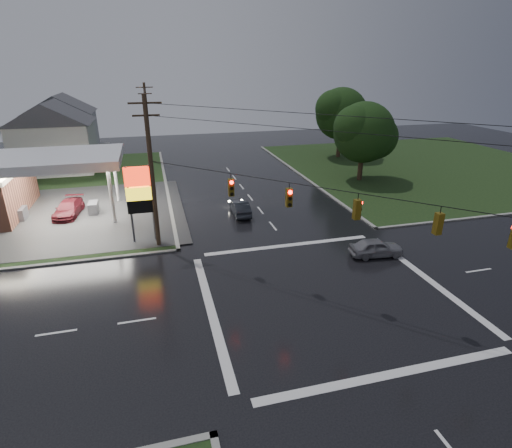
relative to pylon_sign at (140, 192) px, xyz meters
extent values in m
plane|color=black|center=(10.50, -10.50, -4.01)|extent=(120.00, 120.00, 0.00)
cube|color=black|center=(36.50, 15.50, -3.97)|extent=(36.00, 36.00, 0.08)
cube|color=#2D2D2D|center=(-9.50, 7.50, -3.92)|extent=(26.00, 18.00, 0.02)
cylinder|color=silver|center=(-2.50, 4.50, -1.51)|extent=(0.30, 0.30, 5.00)
cylinder|color=silver|center=(-12.50, 10.50, -1.51)|extent=(0.30, 0.30, 5.00)
cylinder|color=silver|center=(-2.50, 10.50, -1.51)|extent=(0.30, 0.30, 5.00)
cube|color=silver|center=(-7.50, 7.50, 1.19)|extent=(12.00, 8.00, 0.80)
cube|color=white|center=(-7.50, 7.50, 0.77)|extent=(11.40, 7.40, 0.04)
cube|color=#59595E|center=(-10.50, 7.50, -3.46)|extent=(0.80, 1.60, 1.10)
cube|color=#59595E|center=(-4.50, 7.50, -3.46)|extent=(0.80, 1.60, 1.10)
cylinder|color=#59595E|center=(-0.80, 0.00, -1.01)|extent=(0.16, 0.16, 6.00)
cylinder|color=#59595E|center=(0.80, 0.00, -1.01)|extent=(0.16, 0.16, 6.00)
cube|color=red|center=(0.00, 0.00, 1.19)|extent=(2.00, 0.35, 1.40)
cube|color=yellow|center=(0.00, 0.00, -0.11)|extent=(2.00, 0.35, 1.00)
cube|color=black|center=(0.00, 0.00, -1.11)|extent=(2.00, 0.35, 1.00)
cylinder|color=#382619|center=(1.00, -1.00, 1.49)|extent=(0.32, 0.32, 11.00)
cube|color=#382619|center=(1.00, -1.00, 6.39)|extent=(2.20, 0.12, 0.12)
cube|color=#382619|center=(1.00, -1.00, 5.59)|extent=(1.80, 0.12, 0.12)
cylinder|color=#382619|center=(1.00, 27.50, 1.24)|extent=(0.32, 0.32, 10.50)
cube|color=#382619|center=(1.00, 27.50, 5.89)|extent=(2.20, 0.12, 0.12)
cube|color=#382619|center=(1.00, 27.50, 5.09)|extent=(1.80, 0.12, 0.12)
cube|color=#59470C|center=(5.75, -5.75, 1.59)|extent=(0.34, 0.34, 1.10)
cylinder|color=#FF0C07|center=(5.75, -5.95, 1.97)|extent=(0.22, 0.08, 0.22)
cube|color=#59470C|center=(8.60, -8.60, 1.59)|extent=(0.34, 0.34, 1.10)
cylinder|color=#FF0C07|center=(8.60, -8.80, 1.97)|extent=(0.22, 0.08, 0.22)
cube|color=#59470C|center=(11.45, -11.45, 1.59)|extent=(0.34, 0.34, 1.10)
cylinder|color=#FF0C07|center=(11.65, -11.45, 1.97)|extent=(0.08, 0.22, 0.22)
cube|color=#59470C|center=(14.30, -14.30, 1.59)|extent=(0.34, 0.34, 1.10)
cylinder|color=#FF0C07|center=(14.30, -14.10, 1.97)|extent=(0.22, 0.08, 0.22)
cube|color=silver|center=(-10.50, 25.50, -1.01)|extent=(9.00, 8.00, 6.00)
cube|color=gray|center=(-5.20, 25.50, -3.61)|extent=(1.60, 4.80, 0.80)
cube|color=silver|center=(-11.50, 37.50, -1.01)|extent=(9.00, 8.00, 6.00)
cube|color=gray|center=(-6.20, 37.50, -3.61)|extent=(1.60, 4.80, 0.80)
cylinder|color=black|center=(24.50, 11.50, -1.49)|extent=(0.56, 0.56, 5.04)
sphere|color=black|center=(24.50, 11.50, 1.57)|extent=(6.80, 6.80, 6.80)
sphere|color=black|center=(26.20, 11.80, 0.94)|extent=(5.10, 5.10, 5.10)
sphere|color=black|center=(23.14, 11.10, 2.29)|extent=(4.76, 4.76, 4.76)
cylinder|color=black|center=(27.50, 23.50, -1.21)|extent=(0.56, 0.56, 5.60)
sphere|color=black|center=(27.50, 23.50, 2.19)|extent=(7.20, 7.20, 7.20)
sphere|color=black|center=(29.30, 23.80, 1.49)|extent=(5.40, 5.40, 5.40)
sphere|color=black|center=(26.06, 23.10, 2.99)|extent=(5.04, 5.04, 5.04)
imported|color=#202328|center=(8.42, 3.88, -3.36)|extent=(1.48, 4.00, 1.31)
imported|color=gray|center=(15.98, -6.75, -3.37)|extent=(3.92, 1.90, 1.29)
imported|color=#4C1117|center=(-6.61, 7.57, -3.33)|extent=(2.48, 4.92, 1.37)
camera|label=1|loc=(1.13, -29.44, 8.86)|focal=28.00mm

